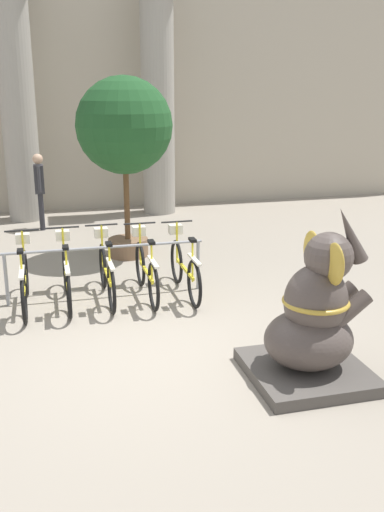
% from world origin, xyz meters
% --- Properties ---
extents(ground_plane, '(60.00, 60.00, 0.00)m').
position_xyz_m(ground_plane, '(0.00, 0.00, 0.00)').
color(ground_plane, gray).
extents(building_facade, '(20.00, 0.20, 6.00)m').
position_xyz_m(building_facade, '(0.00, 8.60, 3.00)').
color(building_facade, '#B2A893').
rests_on(building_facade, ground_plane).
extents(column_left, '(0.96, 0.96, 5.16)m').
position_xyz_m(column_left, '(-1.58, 7.60, 2.62)').
color(column_left, gray).
rests_on(column_left, ground_plane).
extents(column_right, '(0.96, 0.96, 5.16)m').
position_xyz_m(column_right, '(1.58, 7.60, 2.62)').
color(column_right, gray).
rests_on(column_right, ground_plane).
extents(bike_rack, '(2.87, 0.05, 0.77)m').
position_xyz_m(bike_rack, '(-0.36, 1.95, 0.58)').
color(bike_rack, gray).
rests_on(bike_rack, ground_plane).
extents(bicycle_0, '(0.48, 1.77, 1.00)m').
position_xyz_m(bicycle_0, '(-1.49, 1.81, 0.41)').
color(bicycle_0, black).
rests_on(bicycle_0, ground_plane).
extents(bicycle_1, '(0.48, 1.77, 1.00)m').
position_xyz_m(bicycle_1, '(-0.92, 1.85, 0.41)').
color(bicycle_1, black).
rests_on(bicycle_1, ground_plane).
extents(bicycle_2, '(0.48, 1.77, 1.00)m').
position_xyz_m(bicycle_2, '(-0.36, 1.87, 0.41)').
color(bicycle_2, black).
rests_on(bicycle_2, ground_plane).
extents(bicycle_3, '(0.48, 1.77, 1.00)m').
position_xyz_m(bicycle_3, '(0.21, 1.83, 0.41)').
color(bicycle_3, black).
rests_on(bicycle_3, ground_plane).
extents(bicycle_4, '(0.48, 1.77, 1.00)m').
position_xyz_m(bicycle_4, '(0.78, 1.80, 0.41)').
color(bicycle_4, black).
rests_on(bicycle_4, ground_plane).
extents(elephant_statue, '(1.22, 1.22, 1.84)m').
position_xyz_m(elephant_statue, '(1.46, -1.02, 0.63)').
color(elephant_statue, '#4C4742').
rests_on(elephant_statue, ground_plane).
extents(person_pedestrian, '(0.22, 0.47, 1.63)m').
position_xyz_m(person_pedestrian, '(-1.23, 6.50, 0.97)').
color(person_pedestrian, '#28282D').
rests_on(person_pedestrian, ground_plane).
extents(potted_tree, '(1.67, 1.67, 3.16)m').
position_xyz_m(potted_tree, '(0.27, 4.01, 2.25)').
color(potted_tree, brown).
rests_on(potted_tree, ground_plane).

